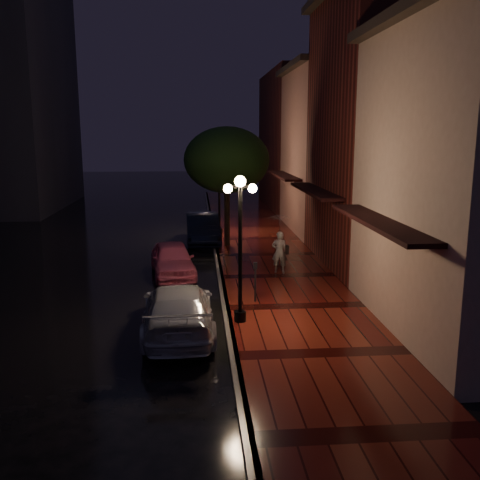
# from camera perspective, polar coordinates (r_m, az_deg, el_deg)

# --- Properties ---
(ground) EXTENTS (120.00, 120.00, 0.00)m
(ground) POSITION_cam_1_polar(r_m,az_deg,el_deg) (20.85, -2.07, -4.34)
(ground) COLOR black
(ground) RESTS_ON ground
(sidewalk) EXTENTS (4.50, 60.00, 0.15)m
(sidewalk) POSITION_cam_1_polar(r_m,az_deg,el_deg) (21.04, 4.08, -4.00)
(sidewalk) COLOR #420E0B
(sidewalk) RESTS_ON ground
(curb) EXTENTS (0.25, 60.00, 0.15)m
(curb) POSITION_cam_1_polar(r_m,az_deg,el_deg) (20.83, -2.07, -4.14)
(curb) COLOR #595451
(curb) RESTS_ON ground
(storefront_mid) EXTENTS (5.00, 8.00, 11.00)m
(storefront_mid) POSITION_cam_1_polar(r_m,az_deg,el_deg) (23.41, 15.28, 10.63)
(storefront_mid) COLOR #511914
(storefront_mid) RESTS_ON ground
(storefront_far) EXTENTS (5.00, 8.00, 9.00)m
(storefront_far) POSITION_cam_1_polar(r_m,az_deg,el_deg) (31.08, 10.16, 9.10)
(storefront_far) COLOR #8C5951
(storefront_far) RESTS_ON ground
(storefront_extra) EXTENTS (5.00, 12.00, 10.00)m
(storefront_extra) POSITION_cam_1_polar(r_m,az_deg,el_deg) (40.82, 6.58, 10.42)
(storefront_extra) COLOR #511914
(storefront_extra) RESTS_ON ground
(streetlamp_near) EXTENTS (0.96, 0.36, 4.31)m
(streetlamp_near) POSITION_cam_1_polar(r_m,az_deg,el_deg) (15.40, 0.02, -0.04)
(streetlamp_near) COLOR black
(streetlamp_near) RESTS_ON sidewalk
(streetlamp_far) EXTENTS (0.96, 0.36, 4.31)m
(streetlamp_far) POSITION_cam_1_polar(r_m,az_deg,el_deg) (29.23, -2.23, 5.40)
(streetlamp_far) COLOR black
(streetlamp_far) RESTS_ON sidewalk
(street_tree) EXTENTS (4.16, 4.16, 5.80)m
(street_tree) POSITION_cam_1_polar(r_m,az_deg,el_deg) (26.12, -1.40, 8.31)
(street_tree) COLOR black
(street_tree) RESTS_ON sidewalk
(pink_car) EXTENTS (2.13, 4.16, 1.35)m
(pink_car) POSITION_cam_1_polar(r_m,az_deg,el_deg) (21.54, -7.21, -2.05)
(pink_car) COLOR #DA5A7E
(pink_car) RESTS_ON ground
(navy_car) EXTENTS (1.81, 4.77, 1.55)m
(navy_car) POSITION_cam_1_polar(r_m,az_deg,el_deg) (27.69, -4.01, 1.23)
(navy_car) COLOR black
(navy_car) RESTS_ON ground
(silver_car) EXTENTS (2.15, 4.96, 1.42)m
(silver_car) POSITION_cam_1_polar(r_m,az_deg,el_deg) (15.41, -6.61, -7.39)
(silver_car) COLOR #B2B3BA
(silver_car) RESTS_ON ground
(woman_with_umbrella) EXTENTS (0.98, 1.00, 2.36)m
(woman_with_umbrella) POSITION_cam_1_polar(r_m,az_deg,el_deg) (21.12, 4.27, 0.60)
(woman_with_umbrella) COLOR silver
(woman_with_umbrella) RESTS_ON sidewalk
(parking_meter) EXTENTS (0.13, 0.10, 1.34)m
(parking_meter) POSITION_cam_1_polar(r_m,az_deg,el_deg) (17.62, 1.64, -4.06)
(parking_meter) COLOR black
(parking_meter) RESTS_ON sidewalk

